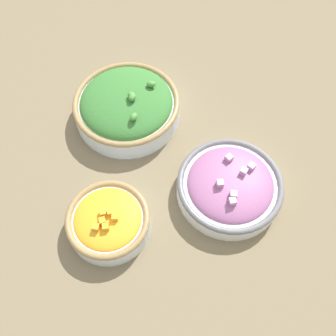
{
  "coord_description": "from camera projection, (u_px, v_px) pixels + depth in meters",
  "views": [
    {
      "loc": [
        0.22,
        -0.26,
        0.64
      ],
      "look_at": [
        0.0,
        0.0,
        0.03
      ],
      "focal_mm": 40.0,
      "sensor_mm": 36.0,
      "label": 1
    }
  ],
  "objects": [
    {
      "name": "ground_plane",
      "position": [
        168.0,
        176.0,
        0.73
      ],
      "size": [
        3.0,
        3.0,
        0.0
      ],
      "primitive_type": "plane",
      "color": "#75664C"
    },
    {
      "name": "bowl_red_onion",
      "position": [
        230.0,
        186.0,
        0.69
      ],
      "size": [
        0.2,
        0.2,
        0.06
      ],
      "color": "white",
      "rests_on": "ground_plane"
    },
    {
      "name": "bowl_broccoli",
      "position": [
        127.0,
        105.0,
        0.77
      ],
      "size": [
        0.22,
        0.22,
        0.08
      ],
      "color": "silver",
      "rests_on": "ground_plane"
    },
    {
      "name": "bowl_squash",
      "position": [
        108.0,
        221.0,
        0.66
      ],
      "size": [
        0.15,
        0.15,
        0.06
      ],
      "color": "silver",
      "rests_on": "ground_plane"
    }
  ]
}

